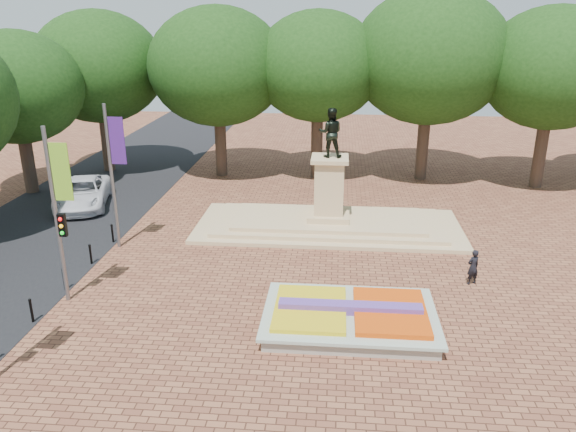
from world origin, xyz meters
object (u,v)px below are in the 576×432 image
object	(u,v)px
monument	(329,212)
pedestrian	(473,267)
flower_bed	(350,317)
van	(83,193)

from	to	relation	value
monument	pedestrian	xyz separation A→B (m)	(6.19, -6.11, -0.10)
flower_bed	pedestrian	world-z (taller)	pedestrian
monument	pedestrian	size ratio (longest dim) A/B	8.98
flower_bed	pedestrian	bearing A→B (deg)	36.99
van	pedestrian	size ratio (longest dim) A/B	3.81
monument	van	bearing A→B (deg)	170.85
flower_bed	van	bearing A→B (deg)	141.66
flower_bed	van	size ratio (longest dim) A/B	1.06
flower_bed	monument	world-z (taller)	monument
pedestrian	flower_bed	bearing A→B (deg)	9.71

